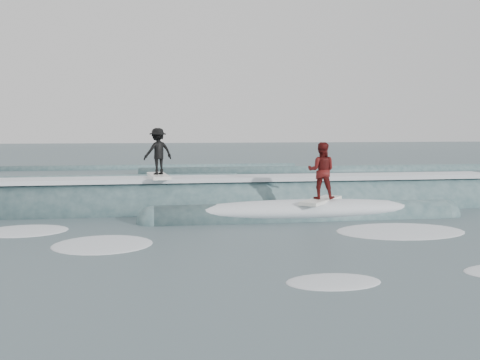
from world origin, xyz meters
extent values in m
plane|color=#384D52|center=(0.00, 0.00, 0.00)|extent=(160.00, 160.00, 0.00)
cylinder|color=#335057|center=(0.00, 3.93, 0.00)|extent=(21.88, 1.98, 1.98)
cylinder|color=#335057|center=(1.80, 1.73, 0.00)|extent=(9.00, 1.03, 1.03)
sphere|color=#335057|center=(-2.70, 1.73, 0.00)|extent=(1.03, 1.03, 1.03)
sphere|color=#335057|center=(6.30, 1.73, 0.00)|extent=(1.03, 1.03, 1.03)
cube|color=white|center=(0.00, 3.93, 1.06)|extent=(18.00, 1.30, 0.14)
ellipsoid|color=white|center=(1.80, 1.73, 0.30)|extent=(7.60, 1.30, 0.60)
cube|color=white|center=(-2.56, 3.93, 1.18)|extent=(0.79, 2.05, 0.10)
imported|color=black|center=(-2.56, 3.93, 1.99)|extent=(1.13, 0.94, 1.52)
cube|color=white|center=(2.30, 1.73, 0.56)|extent=(1.72, 1.88, 0.10)
imported|color=#561110|center=(2.30, 1.73, 1.47)|extent=(1.00, 0.88, 1.71)
ellipsoid|color=white|center=(3.81, -0.47, 0.00)|extent=(3.36, 2.29, 0.10)
ellipsoid|color=white|center=(0.52, -4.71, 0.00)|extent=(1.97, 1.34, 0.10)
ellipsoid|color=white|center=(-3.89, -0.93, 0.00)|extent=(2.71, 1.85, 0.10)
ellipsoid|color=white|center=(-6.15, 1.09, 0.00)|extent=(2.13, 1.45, 0.10)
cylinder|color=#335057|center=(-9.48, 14.00, 0.00)|extent=(22.00, 0.70, 0.70)
cylinder|color=#335057|center=(7.27, 18.00, 0.00)|extent=(22.00, 0.80, 0.80)
cylinder|color=#335057|center=(-4.29, 22.00, 0.00)|extent=(22.00, 0.60, 0.60)
camera|label=1|loc=(-2.56, -13.72, 2.78)|focal=40.00mm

